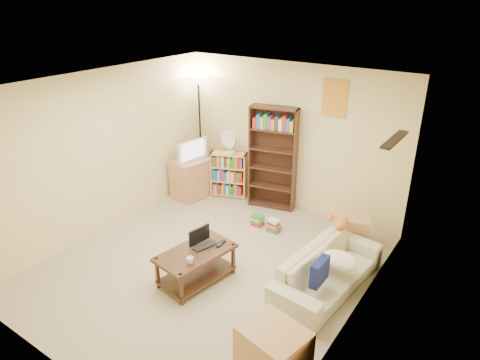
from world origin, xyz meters
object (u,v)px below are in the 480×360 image
object	(u,v)px
end_cabinet	(273,351)
tv_stand	(191,178)
floor_lamp	(199,100)
side_table	(354,231)
laptop	(207,247)
television	(190,150)
sofa	(328,271)
mug	(190,260)
desk_fan	(229,142)
short_bookshelf	(229,175)
tabby_cat	(340,222)
tall_bookshelf	(273,156)
coffee_table	(196,261)

from	to	relation	value
end_cabinet	tv_stand	bearing A→B (deg)	141.48
floor_lamp	side_table	distance (m)	3.59
tv_stand	laptop	bearing A→B (deg)	-36.46
television	floor_lamp	bearing A→B (deg)	26.75
sofa	floor_lamp	xyz separation A→B (m)	(-3.35, 1.58, 1.44)
mug	floor_lamp	xyz separation A→B (m)	(-1.99, 2.65, 1.21)
side_table	desk_fan	bearing A→B (deg)	172.83
side_table	short_bookshelf	bearing A→B (deg)	172.00
mug	desk_fan	bearing A→B (deg)	115.92
tabby_cat	tall_bookshelf	bearing A→B (deg)	151.24
tabby_cat	short_bookshelf	world-z (taller)	short_bookshelf
short_bookshelf	side_table	bearing A→B (deg)	-29.61
sofa	short_bookshelf	bearing A→B (deg)	65.94
short_bookshelf	side_table	world-z (taller)	short_bookshelf
coffee_table	short_bookshelf	world-z (taller)	short_bookshelf
tv_stand	short_bookshelf	size ratio (longest dim) A/B	0.85
mug	side_table	distance (m)	2.56
television	tall_bookshelf	world-z (taller)	tall_bookshelf
tv_stand	floor_lamp	xyz separation A→B (m)	(-0.17, 0.50, 1.34)
floor_lamp	end_cabinet	world-z (taller)	floor_lamp
coffee_table	tv_stand	size ratio (longest dim) A/B	1.52
television	desk_fan	xyz separation A→B (m)	(0.60, 0.38, 0.16)
short_bookshelf	tall_bookshelf	bearing A→B (deg)	-16.26
laptop	desk_fan	world-z (taller)	desk_fan
laptop	end_cabinet	size ratio (longest dim) A/B	0.61
tall_bookshelf	desk_fan	distance (m)	0.84
tv_stand	television	xyz separation A→B (m)	(0.00, 0.00, 0.55)
sofa	side_table	size ratio (longest dim) A/B	3.62
coffee_table	short_bookshelf	bearing A→B (deg)	125.73
television	short_bookshelf	distance (m)	0.85
short_bookshelf	mug	bearing A→B (deg)	-85.23
laptop	end_cabinet	xyz separation A→B (m)	(1.50, -0.85, -0.20)
floor_lamp	laptop	bearing A→B (deg)	-49.32
tv_stand	tall_bookshelf	distance (m)	1.62
tabby_cat	side_table	world-z (taller)	tabby_cat
tv_stand	floor_lamp	bearing A→B (deg)	116.75
sofa	side_table	distance (m)	1.14
laptop	television	xyz separation A→B (m)	(-1.78, 1.77, 0.45)
sofa	laptop	xyz separation A→B (m)	(-1.40, -0.69, 0.20)
tabby_cat	desk_fan	size ratio (longest dim) A/B	0.95
desk_fan	side_table	xyz separation A→B (m)	(2.49, -0.31, -0.82)
laptop	tall_bookshelf	size ratio (longest dim) A/B	0.21
mug	desk_fan	xyz separation A→B (m)	(-1.23, 2.53, 0.58)
coffee_table	short_bookshelf	size ratio (longest dim) A/B	1.29
laptop	end_cabinet	distance (m)	1.74
short_bookshelf	television	bearing A→B (deg)	-164.35
coffee_table	television	distance (m)	2.64
television	side_table	bearing A→B (deg)	-80.56
mug	tall_bookshelf	xyz separation A→B (m)	(-0.40, 2.65, 0.46)
desk_fan	floor_lamp	bearing A→B (deg)	170.72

